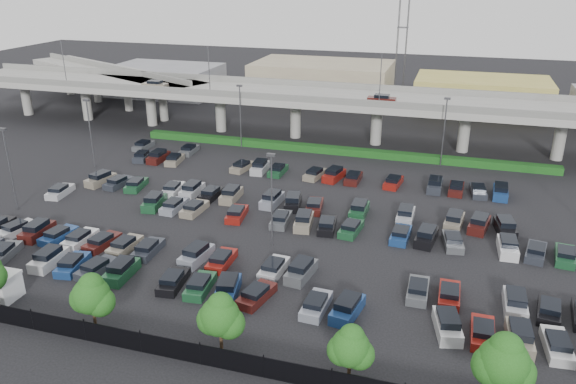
{
  "coord_description": "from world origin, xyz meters",
  "views": [
    {
      "loc": [
        17.17,
        -58.86,
        27.74
      ],
      "look_at": [
        -1.36,
        2.31,
        2.0
      ],
      "focal_mm": 35.0,
      "sensor_mm": 36.0,
      "label": 1
    }
  ],
  "objects": [
    {
      "name": "ground",
      "position": [
        0.0,
        0.0,
        0.0
      ],
      "size": [
        280.0,
        280.0,
        0.0
      ],
      "primitive_type": "plane",
      "color": "black"
    },
    {
      "name": "overpass",
      "position": [
        -0.18,
        31.99,
        6.97
      ],
      "size": [
        150.0,
        13.0,
        15.8
      ],
      "color": "gray",
      "rests_on": "ground"
    },
    {
      "name": "on_ramp",
      "position": [
        -52.1,
        43.05,
        6.86
      ],
      "size": [
        50.93,
        30.13,
        8.8
      ],
      "color": "gray",
      "rests_on": "ground"
    },
    {
      "name": "hedge",
      "position": [
        0.0,
        25.0,
        0.55
      ],
      "size": [
        66.0,
        1.6,
        1.1
      ],
      "primitive_type": "cube",
      "color": "#134214",
      "rests_on": "ground"
    },
    {
      "name": "fence",
      "position": [
        -0.05,
        -28.0,
        0.9
      ],
      "size": [
        70.0,
        0.1,
        2.0
      ],
      "color": "black",
      "rests_on": "ground"
    },
    {
      "name": "tree_row",
      "position": [
        0.7,
        -26.53,
        3.52
      ],
      "size": [
        65.07,
        3.66,
        5.94
      ],
      "color": "#332316",
      "rests_on": "ground"
    },
    {
      "name": "parked_cars",
      "position": [
        -1.47,
        -3.88,
        0.62
      ],
      "size": [
        62.93,
        41.58,
        1.67
      ],
      "color": "#4C4F53",
      "rests_on": "ground"
    },
    {
      "name": "light_poles",
      "position": [
        -4.13,
        2.0,
        6.24
      ],
      "size": [
        66.9,
        48.38,
        10.3
      ],
      "color": "#434348",
      "rests_on": "ground"
    },
    {
      "name": "distant_buildings",
      "position": [
        12.38,
        61.81,
        3.74
      ],
      "size": [
        138.0,
        24.0,
        9.0
      ],
      "color": "gray",
      "rests_on": "ground"
    },
    {
      "name": "comm_tower",
      "position": [
        4.0,
        74.0,
        15.61
      ],
      "size": [
        2.4,
        2.4,
        30.0
      ],
      "color": "#434348",
      "rests_on": "ground"
    }
  ]
}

